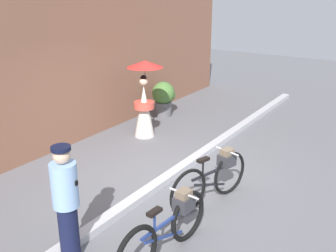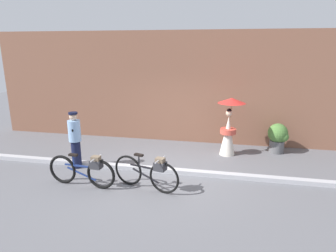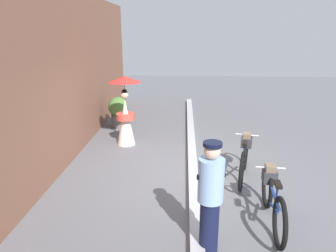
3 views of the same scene
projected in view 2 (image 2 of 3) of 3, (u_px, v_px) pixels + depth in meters
ground_plane at (165, 172)px, 8.04m from camera, size 30.00×30.00×0.00m
building_wall at (182, 87)px, 10.38m from camera, size 14.00×0.40×3.87m
sidewalk_curb at (165, 170)px, 8.02m from camera, size 14.00×0.20×0.12m
bicycle_near_officer at (84, 170)px, 7.13m from camera, size 1.81×0.48×0.82m
bicycle_far_side at (148, 172)px, 6.96m from camera, size 1.71×0.59×0.86m
person_officer at (75, 139)px, 8.15m from camera, size 0.34×0.38×1.60m
person_with_parasol at (229, 126)px, 9.13m from camera, size 0.85×0.85×1.82m
potted_plant_by_door at (278, 137)px, 9.41m from camera, size 0.64×0.63×0.96m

